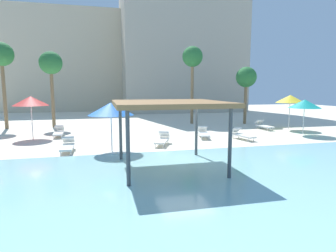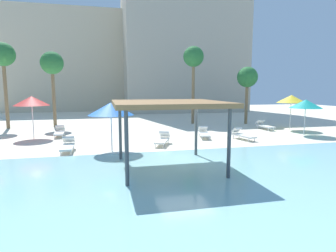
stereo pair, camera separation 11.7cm
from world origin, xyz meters
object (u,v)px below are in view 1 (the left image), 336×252
at_px(palm_tree_0, 192,59).
at_px(palm_tree_1, 1,57).
at_px(shade_pavilion, 169,105).
at_px(beach_umbrella_blue_1, 111,109).
at_px(lounge_chair_1, 162,139).
at_px(lounge_chair_3, 263,125).
at_px(palm_tree_3, 51,65).
at_px(beach_umbrella_teal_5, 305,104).
at_px(beach_umbrella_yellow_0, 290,99).
at_px(lounge_chair_4, 241,134).
at_px(beach_umbrella_red_2, 31,101).
at_px(lounge_chair_2, 59,132).
at_px(lounge_chair_6, 68,145).
at_px(palm_tree_2, 246,78).
at_px(lounge_chair_5, 203,133).

xyz_separation_m(palm_tree_0, palm_tree_1, (-16.08, 0.25, -0.19)).
height_order(shade_pavilion, beach_umbrella_blue_1, shade_pavilion).
xyz_separation_m(lounge_chair_1, palm_tree_1, (-11.19, 9.51, 5.54)).
bearing_deg(lounge_chair_3, palm_tree_3, -110.77).
bearing_deg(beach_umbrella_teal_5, palm_tree_3, 155.06).
height_order(beach_umbrella_yellow_0, lounge_chair_4, beach_umbrella_yellow_0).
bearing_deg(beach_umbrella_blue_1, beach_umbrella_red_2, 133.66).
relative_size(beach_umbrella_yellow_0, beach_umbrella_blue_1, 1.08).
distance_m(palm_tree_0, palm_tree_1, 16.09).
distance_m(lounge_chair_2, lounge_chair_6, 5.16).
bearing_deg(beach_umbrella_yellow_0, palm_tree_2, 111.11).
bearing_deg(lounge_chair_1, palm_tree_3, -119.02).
bearing_deg(lounge_chair_2, beach_umbrella_yellow_0, 84.68).
xyz_separation_m(beach_umbrella_teal_5, palm_tree_3, (-18.21, 8.47, 3.08)).
xyz_separation_m(beach_umbrella_yellow_0, beach_umbrella_blue_1, (-14.38, -4.86, -0.23)).
distance_m(lounge_chair_3, lounge_chair_5, 6.69).
relative_size(shade_pavilion, beach_umbrella_teal_5, 1.72).
height_order(lounge_chair_5, palm_tree_1, palm_tree_1).
bearing_deg(beach_umbrella_blue_1, lounge_chair_6, 167.14).
xyz_separation_m(lounge_chair_1, lounge_chair_3, (9.42, 4.32, 0.00)).
relative_size(beach_umbrella_teal_5, lounge_chair_5, 1.28).
bearing_deg(lounge_chair_5, lounge_chair_1, -48.80).
bearing_deg(palm_tree_0, lounge_chair_2, -156.86).
height_order(beach_umbrella_blue_1, lounge_chair_2, beach_umbrella_blue_1).
bearing_deg(lounge_chair_3, beach_umbrella_teal_5, 18.96).
relative_size(beach_umbrella_teal_5, lounge_chair_6, 1.34).
xyz_separation_m(lounge_chair_2, lounge_chair_6, (1.14, -5.03, 0.00)).
xyz_separation_m(beach_umbrella_red_2, beach_umbrella_teal_5, (18.69, -2.92, -0.27)).
xyz_separation_m(lounge_chair_2, palm_tree_0, (11.31, 4.83, 5.73)).
distance_m(beach_umbrella_red_2, beach_umbrella_teal_5, 18.92).
bearing_deg(lounge_chair_2, beach_umbrella_teal_5, 76.24).
height_order(lounge_chair_1, palm_tree_3, palm_tree_3).
bearing_deg(shade_pavilion, beach_umbrella_blue_1, 120.26).
height_order(beach_umbrella_blue_1, lounge_chair_3, beach_umbrella_blue_1).
bearing_deg(lounge_chair_6, lounge_chair_1, 96.02).
xyz_separation_m(lounge_chair_1, palm_tree_0, (4.90, 9.26, 5.73)).
distance_m(beach_umbrella_yellow_0, palm_tree_1, 23.56).
xyz_separation_m(lounge_chair_2, palm_tree_1, (-4.78, 5.08, 5.54)).
relative_size(beach_umbrella_red_2, palm_tree_1, 0.40).
distance_m(lounge_chair_2, lounge_chair_3, 15.83).
distance_m(lounge_chair_1, lounge_chair_2, 7.79).
relative_size(shade_pavilion, palm_tree_0, 0.61).
bearing_deg(beach_umbrella_red_2, lounge_chair_4, -14.95).
distance_m(lounge_chair_2, palm_tree_2, 17.02).
distance_m(beach_umbrella_blue_1, lounge_chair_5, 7.12).
distance_m(shade_pavilion, lounge_chair_5, 8.09).
xyz_separation_m(shade_pavilion, palm_tree_3, (-6.73, 14.55, 2.69)).
xyz_separation_m(lounge_chair_4, lounge_chair_6, (-10.71, -1.15, 0.00)).
bearing_deg(beach_umbrella_yellow_0, lounge_chair_1, -161.86).
height_order(beach_umbrella_blue_1, lounge_chair_1, beach_umbrella_blue_1).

